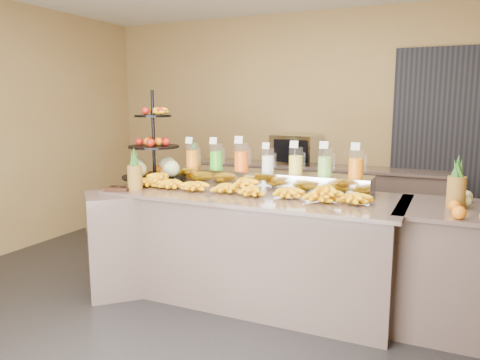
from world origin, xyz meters
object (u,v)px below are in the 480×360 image
Objects in this scene: pitcher_tray at (268,180)px; banana_heap at (242,185)px; oven_warmer at (295,150)px; fruit_stand at (158,159)px; right_fruit_pile at (478,203)px; condiment_caddy at (119,189)px.

pitcher_tray is 0.35m from banana_heap.
oven_warmer is (-0.28, 1.67, 0.11)m from pitcher_tray.
fruit_stand is 1.60× the size of oven_warmer.
banana_heap is 3.96× the size of oven_warmer.
right_fruit_pile is (2.76, -0.18, -0.15)m from fruit_stand.
fruit_stand is at bearing -172.42° from pitcher_tray.
pitcher_tray is 1.32m from condiment_caddy.
banana_heap is at bearing -78.38° from oven_warmer.
pitcher_tray is at bearing 73.53° from banana_heap.
banana_heap reaches higher than condiment_caddy.
fruit_stand is (-1.08, -0.14, 0.15)m from pitcher_tray.
condiment_caddy is 2.49m from oven_warmer.
right_fruit_pile is (2.82, 0.34, 0.06)m from condiment_caddy.
fruit_stand is (-0.98, 0.19, 0.15)m from banana_heap.
right_fruit_pile is at bearing 0.50° from banana_heap.
pitcher_tray is 1.71m from right_fruit_pile.
oven_warmer is at bearing 99.66° from pitcher_tray.
right_fruit_pile reaches higher than pitcher_tray.
right_fruit_pile reaches higher than condiment_caddy.
banana_heap is 1.01m from fruit_stand.
banana_heap is 4.97× the size of right_fruit_pile.
pitcher_tray is 1.10m from fruit_stand.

